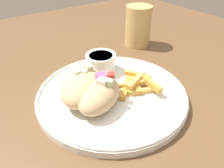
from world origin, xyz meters
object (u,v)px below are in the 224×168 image
(fries_pile, at_px, (136,84))
(water_glass, at_px, (138,28))
(plate, at_px, (112,94))
(sauce_ramekin, at_px, (101,62))
(pita_sandwich_near, at_px, (100,94))
(pita_sandwich_far, at_px, (83,86))

(fries_pile, xyz_separation_m, water_glass, (0.17, 0.19, 0.03))
(plate, xyz_separation_m, fries_pile, (0.05, -0.02, 0.01))
(sauce_ramekin, bearing_deg, plate, -109.67)
(pita_sandwich_near, xyz_separation_m, fries_pile, (0.09, 0.00, -0.02))
(plate, relative_size, pita_sandwich_far, 2.15)
(plate, height_order, fries_pile, fries_pile)
(fries_pile, bearing_deg, plate, 159.34)
(pita_sandwich_far, height_order, water_glass, water_glass)
(plate, xyz_separation_m, water_glass, (0.22, 0.17, 0.04))
(sauce_ramekin, xyz_separation_m, water_glass, (0.19, 0.09, 0.01))
(plate, relative_size, fries_pile, 3.02)
(plate, relative_size, pita_sandwich_near, 2.39)
(sauce_ramekin, bearing_deg, water_glass, 24.64)
(sauce_ramekin, bearing_deg, fries_pile, -79.81)
(fries_pile, distance_m, water_glass, 0.26)
(plate, height_order, water_glass, water_glass)
(water_glass, bearing_deg, fries_pile, -131.91)
(pita_sandwich_near, height_order, fries_pile, pita_sandwich_near)
(pita_sandwich_far, relative_size, water_glass, 1.23)
(fries_pile, bearing_deg, pita_sandwich_far, 160.88)
(plate, height_order, sauce_ramekin, sauce_ramekin)
(fries_pile, bearing_deg, sauce_ramekin, 100.19)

